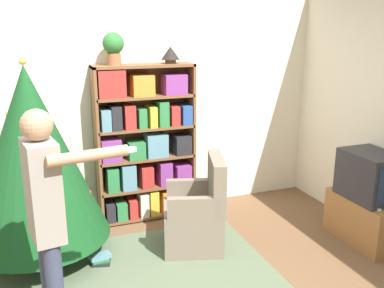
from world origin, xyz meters
TOP-DOWN VIEW (x-y plane):
  - wall_back at (0.00, 1.85)m, footprint 8.00×0.10m
  - area_rug at (-0.21, 0.28)m, footprint 2.45×1.94m
  - bookshelf at (0.22, 1.61)m, footprint 1.09×0.31m
  - tv_stand at (2.14, 0.26)m, footprint 0.41×0.78m
  - television at (2.14, 0.26)m, footprint 0.42×0.56m
  - game_remote at (2.02, 0.03)m, footprint 0.04×0.12m
  - christmas_tree at (-0.95, 1.08)m, footprint 1.29×1.29m
  - armchair at (0.51, 0.76)m, footprint 0.71×0.70m
  - standing_person at (-0.88, -0.22)m, footprint 0.68×0.46m
  - potted_plant at (-0.08, 1.62)m, footprint 0.22×0.22m
  - table_lamp at (0.53, 1.62)m, footprint 0.20×0.20m
  - book_pile_near_tree at (-0.45, 0.76)m, footprint 0.21×0.17m

SIDE VIEW (x-z plane):
  - area_rug at x=-0.21m, z-range 0.00..0.01m
  - book_pile_near_tree at x=-0.45m, z-range 0.00..0.09m
  - tv_stand at x=2.14m, z-range 0.00..0.47m
  - armchair at x=0.51m, z-range -0.14..0.78m
  - game_remote at x=2.02m, z-range 0.47..0.49m
  - television at x=2.14m, z-range 0.47..0.94m
  - bookshelf at x=0.22m, z-range -0.01..1.72m
  - standing_person at x=-0.88m, z-range 0.16..1.82m
  - christmas_tree at x=-0.95m, z-range 0.07..1.95m
  - wall_back at x=0.00m, z-range 0.00..2.60m
  - table_lamp at x=0.53m, z-range 1.75..1.93m
  - potted_plant at x=-0.08m, z-range 1.76..2.09m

